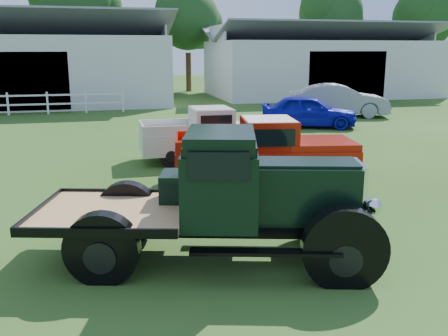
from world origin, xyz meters
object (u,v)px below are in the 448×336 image
object	(u,v)px
misc_car_blue	(309,111)
misc_car_grey	(339,100)
white_pickup	(209,135)
red_pickup	(264,151)
vintage_flatbed	(214,197)

from	to	relation	value
misc_car_blue	misc_car_grey	world-z (taller)	misc_car_grey
white_pickup	red_pickup	bearing A→B (deg)	-75.99
red_pickup	misc_car_grey	world-z (taller)	red_pickup
vintage_flatbed	white_pickup	world-z (taller)	vintage_flatbed
white_pickup	misc_car_grey	xyz separation A→B (m)	(8.79, 8.69, 0.02)
white_pickup	misc_car_blue	world-z (taller)	white_pickup
red_pickup	misc_car_blue	world-z (taller)	red_pickup
red_pickup	white_pickup	size ratio (longest dim) A/B	1.08
vintage_flatbed	white_pickup	size ratio (longest dim) A/B	1.24
red_pickup	misc_car_grey	xyz separation A→B (m)	(8.01, 11.89, -0.04)
vintage_flatbed	misc_car_blue	size ratio (longest dim) A/B	1.29
misc_car_blue	misc_car_grey	xyz separation A→B (m)	(2.99, 3.08, 0.11)
red_pickup	white_pickup	bearing A→B (deg)	113.00
red_pickup	misc_car_blue	size ratio (longest dim) A/B	1.12
vintage_flatbed	misc_car_blue	distance (m)	15.11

